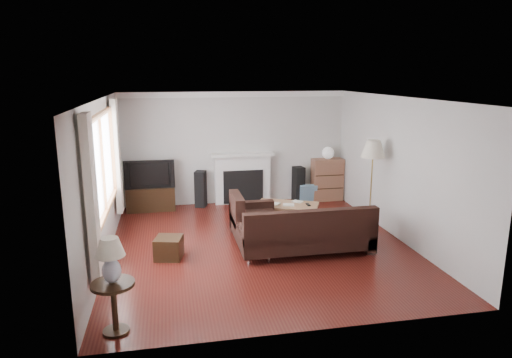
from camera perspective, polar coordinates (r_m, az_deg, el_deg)
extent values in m
cube|color=#4B1510|center=(7.94, 0.42, -8.24)|extent=(5.10, 5.60, 0.04)
cube|color=white|center=(7.41, 0.45, 10.08)|extent=(5.10, 5.60, 0.04)
cube|color=beige|center=(10.24, -2.64, 3.87)|extent=(5.00, 0.04, 2.50)
cube|color=beige|center=(5.01, 6.75, -6.09)|extent=(5.00, 0.04, 2.50)
cube|color=beige|center=(7.50, -18.62, -0.22)|extent=(0.04, 5.50, 2.50)
cube|color=beige|center=(8.43, 17.33, 1.28)|extent=(0.04, 5.50, 2.50)
cube|color=#996038|center=(7.24, -18.59, 1.74)|extent=(0.12, 2.74, 1.54)
cube|color=beige|center=(5.80, -19.84, -2.58)|extent=(0.10, 0.35, 2.10)
cube|color=beige|center=(8.75, -16.98, 2.72)|extent=(0.10, 0.35, 2.10)
cube|color=white|center=(10.29, -1.68, 0.09)|extent=(1.40, 0.26, 1.15)
cube|color=black|center=(10.10, -12.99, -2.37)|extent=(1.02, 0.46, 0.51)
imported|color=black|center=(9.97, -13.15, 0.71)|extent=(1.05, 0.14, 0.60)
cube|color=black|center=(10.13, -6.93, -1.23)|extent=(0.30, 0.32, 0.80)
cube|color=black|center=(10.52, 5.32, -0.64)|extent=(0.26, 0.30, 0.80)
cube|color=brown|center=(10.69, 8.87, -0.06)|extent=(0.71, 0.34, 0.97)
sphere|color=white|center=(10.57, 8.99, 3.23)|extent=(0.27, 0.27, 0.27)
cube|color=black|center=(7.56, 6.18, -6.37)|extent=(2.36, 1.72, 0.76)
cube|color=#996C49|center=(8.82, 3.92, -4.52)|extent=(1.31, 1.05, 0.45)
cube|color=black|center=(7.48, -10.84, -8.43)|extent=(0.50, 0.50, 0.35)
cube|color=#A37F38|center=(8.68, 14.19, -0.86)|extent=(0.59, 0.59, 1.71)
cube|color=black|center=(5.59, -17.27, -15.08)|extent=(0.49, 0.49, 0.61)
cube|color=silver|center=(5.35, -17.69, -9.71)|extent=(0.32, 0.32, 0.52)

